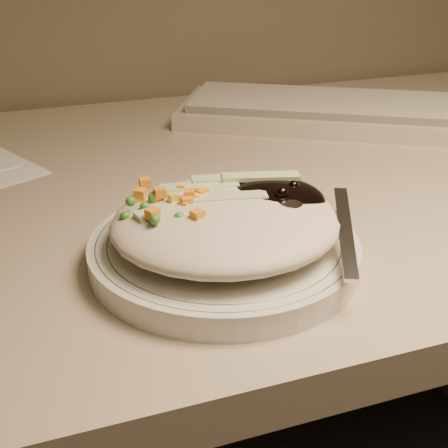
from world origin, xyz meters
name	(u,v)px	position (x,y,z in m)	size (l,w,h in m)	color
desk	(212,320)	(0.00, 1.38, 0.54)	(1.40, 0.70, 0.74)	tan
plate	(224,251)	(-0.05, 1.19, 0.75)	(0.23, 0.23, 0.02)	silver
plate_rim	(224,241)	(-0.05, 1.19, 0.76)	(0.22, 0.22, 0.00)	#144723
meal	(229,217)	(-0.05, 1.19, 0.78)	(0.21, 0.19, 0.05)	#B8AF95
keyboard	(348,112)	(0.25, 1.51, 0.76)	(0.49, 0.38, 0.03)	#ABA48C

